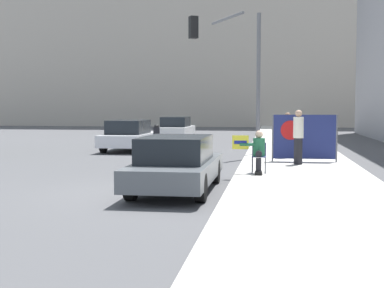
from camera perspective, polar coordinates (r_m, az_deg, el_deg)
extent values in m
plane|color=#4F4F51|center=(12.94, -3.60, -5.22)|extent=(160.00, 160.00, 0.00)
cube|color=beige|center=(27.57, 10.33, -0.24)|extent=(3.86, 90.00, 0.16)
cube|color=#BCB2A3|center=(62.65, 4.21, 13.18)|extent=(52.00, 12.00, 24.26)
cylinder|color=#474C56|center=(15.32, 6.43, -2.30)|extent=(0.03, 0.03, 0.47)
cylinder|color=#474C56|center=(15.31, 7.82, -2.32)|extent=(0.03, 0.03, 0.47)
cylinder|color=#474C56|center=(15.69, 6.48, -2.16)|extent=(0.03, 0.03, 0.47)
cylinder|color=#474C56|center=(15.68, 7.83, -2.17)|extent=(0.03, 0.03, 0.47)
cube|color=navy|center=(15.48, 7.15, -1.34)|extent=(0.40, 0.40, 0.02)
cube|color=navy|center=(15.65, 7.17, -0.55)|extent=(0.40, 0.02, 0.38)
cylinder|color=black|center=(15.31, 7.14, -1.02)|extent=(0.18, 0.42, 0.18)
cylinder|color=black|center=(15.13, 7.11, -2.39)|extent=(0.16, 0.16, 0.47)
cube|color=black|center=(15.09, 7.10, -3.11)|extent=(0.20, 0.28, 0.10)
cylinder|color=#236642|center=(15.48, 7.16, -0.33)|extent=(0.34, 0.34, 0.52)
sphere|color=beige|center=(15.46, 7.17, 1.03)|extent=(0.22, 0.22, 0.22)
cylinder|color=#236642|center=(15.41, 5.94, -0.05)|extent=(0.45, 0.09, 0.09)
cube|color=yellow|center=(15.42, 5.19, 0.18)|extent=(0.47, 0.02, 0.40)
cube|color=navy|center=(15.40, 5.19, 0.18)|extent=(0.36, 0.01, 0.10)
cylinder|color=black|center=(18.06, 11.25, -0.76)|extent=(0.28, 0.28, 0.88)
cylinder|color=silver|center=(18.01, 11.29, 1.74)|extent=(0.34, 0.34, 0.70)
sphere|color=tan|center=(18.00, 11.31, 3.21)|extent=(0.23, 0.23, 0.23)
cylinder|color=black|center=(20.47, 10.14, -0.27)|extent=(0.28, 0.28, 0.83)
cylinder|color=black|center=(20.43, 10.16, 1.80)|extent=(0.34, 0.34, 0.66)
sphere|color=#936B4C|center=(20.42, 10.18, 3.03)|extent=(0.22, 0.22, 0.22)
cylinder|color=slate|center=(18.94, 8.60, 0.64)|extent=(0.06, 0.06, 1.64)
cylinder|color=slate|center=(19.07, 15.18, 0.57)|extent=(0.06, 0.06, 1.64)
cube|color=navy|center=(18.97, 11.90, 0.75)|extent=(2.19, 0.02, 1.54)
cylinder|color=red|center=(18.91, 10.46, 1.46)|extent=(0.68, 0.01, 0.68)
cylinder|color=slate|center=(21.91, 7.09, 6.37)|extent=(0.16, 0.16, 5.67)
cylinder|color=slate|center=(21.54, 3.75, 13.22)|extent=(1.49, 2.51, 0.11)
cube|color=black|center=(20.93, 0.15, 12.33)|extent=(0.41, 0.41, 0.84)
sphere|color=green|center=(20.89, 0.15, 11.58)|extent=(0.18, 0.18, 0.18)
cube|color=#565B60|center=(13.12, -1.58, -2.81)|extent=(1.78, 4.77, 0.49)
cube|color=black|center=(12.88, -1.73, -0.51)|extent=(1.53, 2.48, 0.60)
cylinder|color=black|center=(14.74, -3.55, -2.84)|extent=(0.22, 0.64, 0.64)
cylinder|color=black|center=(14.49, 2.49, -2.95)|extent=(0.22, 0.64, 0.64)
cylinder|color=black|center=(11.88, -6.54, -4.49)|extent=(0.22, 0.64, 0.64)
cylinder|color=black|center=(11.58, 0.95, -4.69)|extent=(0.22, 0.64, 0.64)
cube|color=silver|center=(25.57, -6.68, 0.51)|extent=(1.88, 4.61, 0.54)
cube|color=black|center=(25.37, -6.80, 1.82)|extent=(1.61, 2.40, 0.64)
cylinder|color=black|center=(27.18, -7.57, 0.24)|extent=(0.22, 0.64, 0.64)
cylinder|color=black|center=(26.77, -4.16, 0.21)|extent=(0.22, 0.64, 0.64)
cylinder|color=black|center=(24.45, -9.43, -0.19)|extent=(0.22, 0.64, 0.64)
cylinder|color=black|center=(24.00, -5.66, -0.23)|extent=(0.22, 0.64, 0.64)
cube|color=white|center=(34.80, -1.70, 1.44)|extent=(1.86, 4.63, 0.54)
cube|color=black|center=(34.60, -1.76, 2.39)|extent=(1.60, 2.41, 0.63)
cylinder|color=black|center=(36.37, -2.57, 1.19)|extent=(0.22, 0.64, 0.64)
cylinder|color=black|center=(36.10, -0.02, 1.18)|extent=(0.22, 0.64, 0.64)
cylinder|color=black|center=(33.57, -3.51, 0.96)|extent=(0.22, 0.64, 0.64)
cylinder|color=black|center=(33.27, -0.75, 0.94)|extent=(0.22, 0.64, 0.64)
cube|color=#565B60|center=(23.36, -3.78, 0.06)|extent=(0.24, 0.97, 0.32)
cylinder|color=black|center=(23.29, -3.81, 1.01)|extent=(0.28, 0.28, 0.62)
sphere|color=black|center=(23.28, -3.81, 1.81)|extent=(0.24, 0.24, 0.24)
cylinder|color=black|center=(24.16, -3.37, -0.24)|extent=(0.10, 0.60, 0.60)
cylinder|color=black|center=(22.59, -4.21, -0.53)|extent=(0.10, 0.60, 0.60)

